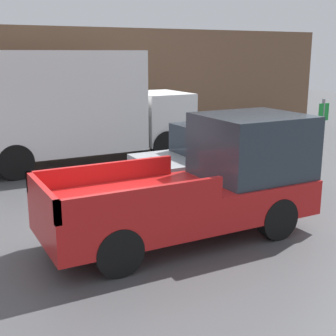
{
  "coord_description": "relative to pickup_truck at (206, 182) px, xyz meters",
  "views": [
    {
      "loc": [
        -2.88,
        -8.2,
        3.47
      ],
      "look_at": [
        1.52,
        0.05,
        1.14
      ],
      "focal_mm": 50.0,
      "sensor_mm": 36.0,
      "label": 1
    }
  ],
  "objects": [
    {
      "name": "ground_plane",
      "position": [
        -1.81,
        0.95,
        -1.05
      ],
      "size": [
        60.0,
        60.0,
        0.0
      ],
      "primitive_type": "plane",
      "color": "#4C4C4F"
    },
    {
      "name": "building_wall",
      "position": [
        -1.81,
        9.93,
        1.14
      ],
      "size": [
        28.0,
        0.15,
        4.36
      ],
      "color": "brown",
      "rests_on": "ground"
    },
    {
      "name": "pickup_truck",
      "position": [
        0.0,
        0.0,
        0.0
      ],
      "size": [
        5.21,
        1.97,
        2.28
      ],
      "color": "red",
      "rests_on": "ground"
    },
    {
      "name": "car",
      "position": [
        2.24,
        2.67,
        -0.22
      ],
      "size": [
        4.55,
        1.96,
        1.65
      ],
      "color": "#B7BABF",
      "rests_on": "ground"
    },
    {
      "name": "delivery_truck",
      "position": [
        -0.8,
        6.9,
        0.82
      ],
      "size": [
        7.55,
        2.37,
        3.51
      ],
      "color": "white",
      "rests_on": "ground"
    },
    {
      "name": "parking_sign",
      "position": [
        3.54,
        0.57,
        0.32
      ],
      "size": [
        0.3,
        0.07,
        2.42
      ],
      "color": "gray",
      "rests_on": "ground"
    }
  ]
}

